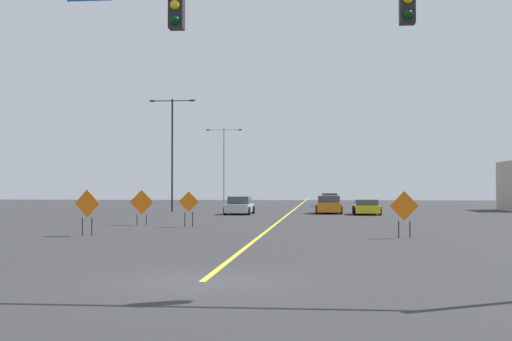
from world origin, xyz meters
The scene contains 13 objects.
ground centered at (0.00, 0.00, 0.00)m, with size 193.21×193.21×0.00m, color #2D2D30.
road_centre_stripe centered at (0.00, 53.67, 0.00)m, with size 0.16×107.34×0.01m.
traffic_signal_assembly centered at (4.51, -0.01, 5.69)m, with size 15.85×0.44×7.33m.
street_lamp_mid_right centered at (-10.29, 73.88, 5.82)m, with size 4.77×0.24×9.86m.
street_lamp_far_left centered at (-10.43, 43.43, 5.77)m, with size 4.02×0.24×9.90m.
construction_sign_right_shoulder centered at (-4.49, 21.04, 1.24)m, with size 1.11×0.08×1.93m.
construction_sign_left_lane centered at (6.18, 13.97, 1.26)m, with size 1.24×0.28×1.99m.
construction_sign_median_far centered at (-7.52, 22.58, 1.23)m, with size 1.39×0.06×2.00m.
construction_sign_left_shoulder centered at (-7.70, 14.08, 1.32)m, with size 1.22×0.30×2.06m.
car_orange_passing centered at (3.22, 40.45, 0.69)m, with size 2.13×4.33×1.45m.
car_silver_far centered at (-3.83, 38.22, 0.66)m, with size 2.13×3.96×1.41m.
car_red_distant centered at (3.46, 61.52, 0.66)m, with size 2.17×3.93×1.45m.
car_yellow_near centered at (6.14, 38.64, 0.57)m, with size 2.11×4.49×1.18m.
Camera 1 is at (2.76, -15.43, 2.17)m, focal length 47.94 mm.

